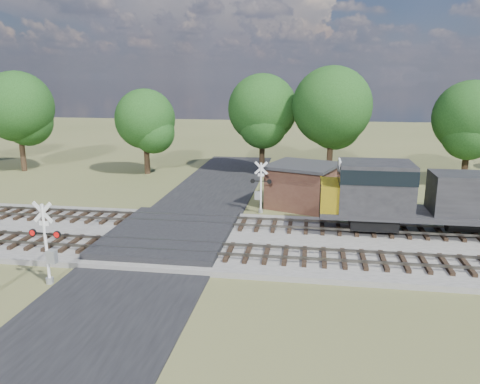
# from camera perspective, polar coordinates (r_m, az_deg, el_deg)

# --- Properties ---
(ground) EXTENTS (160.00, 160.00, 0.00)m
(ground) POSITION_cam_1_polar(r_m,az_deg,el_deg) (28.05, -8.73, -6.07)
(ground) COLOR #4C532C
(ground) RESTS_ON ground
(ballast_bed) EXTENTS (140.00, 10.00, 0.30)m
(ballast_bed) POSITION_cam_1_polar(r_m,az_deg,el_deg) (27.33, 12.18, -6.44)
(ballast_bed) COLOR gray
(ballast_bed) RESTS_ON ground
(road) EXTENTS (7.00, 60.00, 0.08)m
(road) POSITION_cam_1_polar(r_m,az_deg,el_deg) (28.03, -8.73, -6.00)
(road) COLOR black
(road) RESTS_ON ground
(crossing_panel) EXTENTS (7.00, 9.00, 0.62)m
(crossing_panel) POSITION_cam_1_polar(r_m,az_deg,el_deg) (28.39, -8.45, -5.14)
(crossing_panel) COLOR #262628
(crossing_panel) RESTS_ON ground
(track_near) EXTENTS (140.00, 2.60, 0.33)m
(track_near) POSITION_cam_1_polar(r_m,az_deg,el_deg) (25.33, -3.30, -7.15)
(track_near) COLOR black
(track_near) RESTS_ON ballast_bed
(track_far) EXTENTS (140.00, 2.60, 0.33)m
(track_far) POSITION_cam_1_polar(r_m,az_deg,el_deg) (29.96, -1.33, -3.77)
(track_far) COLOR black
(track_far) RESTS_ON ballast_bed
(crossing_signal_near) EXTENTS (1.62, 0.36, 4.01)m
(crossing_signal_near) POSITION_cam_1_polar(r_m,az_deg,el_deg) (23.59, -22.34, -6.58)
(crossing_signal_near) COLOR silver
(crossing_signal_near) RESTS_ON ground
(crossing_signal_far) EXTENTS (1.51, 0.33, 3.75)m
(crossing_signal_far) POSITION_cam_1_polar(r_m,az_deg,el_deg) (33.21, 2.43, 0.05)
(crossing_signal_far) COLOR silver
(crossing_signal_far) RESTS_ON ground
(equipment_shed) EXTENTS (6.05, 6.05, 3.22)m
(equipment_shed) POSITION_cam_1_polar(r_m,az_deg,el_deg) (35.19, 7.59, 0.85)
(equipment_shed) COLOR #43251C
(equipment_shed) RESTS_ON ground
(treeline) EXTENTS (81.21, 11.79, 11.36)m
(treeline) POSITION_cam_1_polar(r_m,az_deg,el_deg) (45.43, 10.38, 9.88)
(treeline) COLOR black
(treeline) RESTS_ON ground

